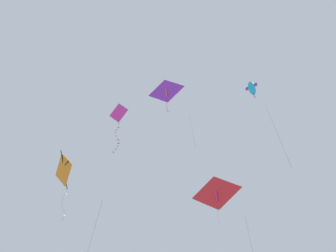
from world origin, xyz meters
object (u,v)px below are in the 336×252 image
(kite_diamond_highest, at_px, (119,113))
(kite_delta_near_left, at_px, (217,194))
(kite_fish_mid_left, at_px, (252,88))
(kite_diamond_far_centre, at_px, (64,171))
(kite_delta_low_drifter, at_px, (166,92))

(kite_diamond_highest, bearing_deg, kite_delta_near_left, 31.61)
(kite_fish_mid_left, xyz_separation_m, kite_diamond_highest, (7.47, -7.83, 0.00))
(kite_delta_near_left, distance_m, kite_diamond_far_centre, 11.82)
(kite_fish_mid_left, xyz_separation_m, kite_delta_low_drifter, (2.51, -8.56, 5.30))
(kite_fish_mid_left, distance_m, kite_diamond_highest, 10.82)
(kite_diamond_far_centre, bearing_deg, kite_delta_near_left, 66.53)
(kite_diamond_highest, height_order, kite_diamond_far_centre, kite_diamond_highest)
(kite_diamond_highest, height_order, kite_delta_low_drifter, kite_delta_low_drifter)
(kite_diamond_highest, distance_m, kite_diamond_far_centre, 10.22)
(kite_diamond_highest, xyz_separation_m, kite_delta_low_drifter, (-4.96, -0.73, 5.30))
(kite_delta_near_left, height_order, kite_diamond_highest, kite_diamond_highest)
(kite_diamond_highest, xyz_separation_m, kite_diamond_far_centre, (4.14, 3.93, -8.47))
(kite_delta_near_left, distance_m, kite_delta_low_drifter, 12.46)
(kite_fish_mid_left, bearing_deg, kite_delta_near_left, 160.43)
(kite_delta_low_drifter, xyz_separation_m, kite_diamond_far_centre, (9.10, 4.66, -13.77))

